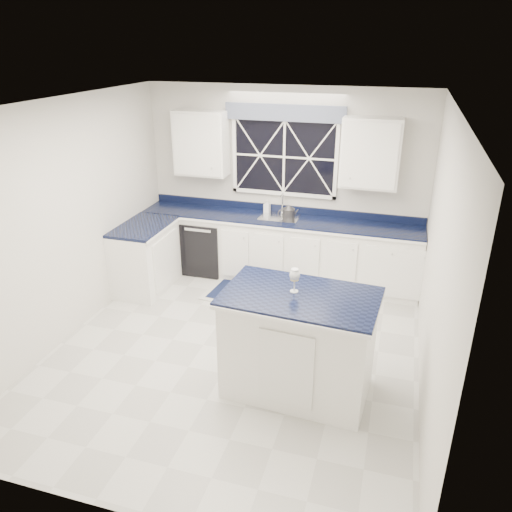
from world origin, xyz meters
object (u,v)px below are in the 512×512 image
(dishwasher, at_px, (207,244))
(faucet, at_px, (282,203))
(island, at_px, (299,344))
(wine_glass, at_px, (295,276))
(kettle, at_px, (288,212))
(soap_bottle, at_px, (267,206))

(dishwasher, relative_size, faucet, 2.72)
(faucet, bearing_deg, dishwasher, -169.98)
(island, height_order, wine_glass, wine_glass)
(faucet, height_order, kettle, faucet)
(kettle, relative_size, soap_bottle, 1.55)
(dishwasher, distance_m, wine_glass, 3.11)
(faucet, height_order, island, faucet)
(faucet, distance_m, island, 2.79)
(island, distance_m, kettle, 2.56)
(island, xyz_separation_m, soap_bottle, (-1.04, 2.63, 0.49))
(island, xyz_separation_m, kettle, (-0.68, 2.42, 0.49))
(faucet, xyz_separation_m, wine_glass, (0.74, -2.56, 0.14))
(dishwasher, height_order, soap_bottle, soap_bottle)
(dishwasher, xyz_separation_m, faucet, (1.10, 0.19, 0.69))
(soap_bottle, bearing_deg, faucet, -6.36)
(soap_bottle, bearing_deg, island, -68.40)
(faucet, relative_size, soap_bottle, 1.67)
(kettle, xyz_separation_m, wine_glass, (0.60, -2.37, 0.20))
(kettle, distance_m, soap_bottle, 0.42)
(kettle, bearing_deg, island, -95.55)
(kettle, xyz_separation_m, soap_bottle, (-0.37, 0.21, -0.01))
(island, bearing_deg, soap_bottle, 115.57)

